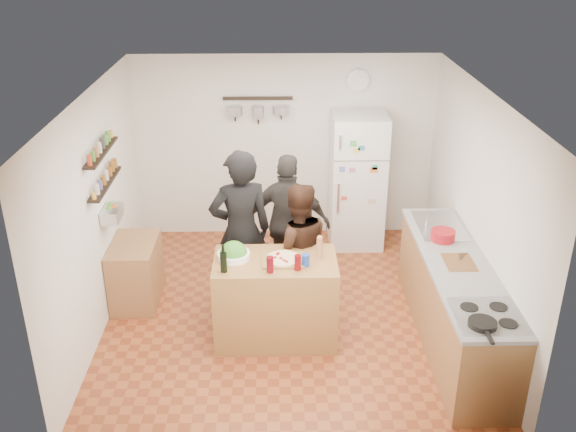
{
  "coord_description": "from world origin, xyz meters",
  "views": [
    {
      "loc": [
        -0.13,
        -6.13,
        4.01
      ],
      "look_at": [
        0.0,
        0.1,
        1.15
      ],
      "focal_mm": 40.0,
      "sensor_mm": 36.0,
      "label": 1
    }
  ],
  "objects_px": {
    "red_bowl": "(443,235)",
    "counter_run": "(454,303)",
    "person_back": "(289,222)",
    "person_center": "(297,250)",
    "person_left": "(241,232)",
    "wall_clock": "(358,81)",
    "wine_bottle": "(224,262)",
    "salt_canister": "(305,260)",
    "prep_island": "(276,299)",
    "pepper_mill": "(320,249)",
    "fridge": "(357,181)",
    "side_table": "(136,272)",
    "skillet": "(482,324)",
    "salad_bowl": "(234,255)"
  },
  "relations": [
    {
      "from": "counter_run",
      "to": "fridge",
      "type": "height_order",
      "value": "fridge"
    },
    {
      "from": "red_bowl",
      "to": "fridge",
      "type": "xyz_separation_m",
      "value": [
        -0.7,
        1.8,
        -0.07
      ]
    },
    {
      "from": "pepper_mill",
      "to": "person_center",
      "type": "height_order",
      "value": "person_center"
    },
    {
      "from": "pepper_mill",
      "to": "red_bowl",
      "type": "relative_size",
      "value": 0.76
    },
    {
      "from": "pepper_mill",
      "to": "red_bowl",
      "type": "distance_m",
      "value": 1.39
    },
    {
      "from": "pepper_mill",
      "to": "wall_clock",
      "type": "relative_size",
      "value": 0.66
    },
    {
      "from": "pepper_mill",
      "to": "side_table",
      "type": "distance_m",
      "value": 2.26
    },
    {
      "from": "red_bowl",
      "to": "pepper_mill",
      "type": "bearing_deg",
      "value": -165.43
    },
    {
      "from": "pepper_mill",
      "to": "salt_canister",
      "type": "bearing_deg",
      "value": -131.42
    },
    {
      "from": "person_left",
      "to": "wall_clock",
      "type": "relative_size",
      "value": 6.27
    },
    {
      "from": "person_left",
      "to": "side_table",
      "type": "bearing_deg",
      "value": -21.69
    },
    {
      "from": "prep_island",
      "to": "salt_canister",
      "type": "bearing_deg",
      "value": -21.8
    },
    {
      "from": "pepper_mill",
      "to": "person_center",
      "type": "distance_m",
      "value": 0.52
    },
    {
      "from": "person_left",
      "to": "person_center",
      "type": "distance_m",
      "value": 0.64
    },
    {
      "from": "person_left",
      "to": "salad_bowl",
      "type": "bearing_deg",
      "value": 70.72
    },
    {
      "from": "person_left",
      "to": "wall_clock",
      "type": "height_order",
      "value": "wall_clock"
    },
    {
      "from": "skillet",
      "to": "wall_clock",
      "type": "bearing_deg",
      "value": 99.88
    },
    {
      "from": "counter_run",
      "to": "salad_bowl",
      "type": "bearing_deg",
      "value": 176.08
    },
    {
      "from": "side_table",
      "to": "person_left",
      "type": "bearing_deg",
      "value": -7.36
    },
    {
      "from": "person_left",
      "to": "person_center",
      "type": "xyz_separation_m",
      "value": [
        0.61,
        -0.13,
        -0.17
      ]
    },
    {
      "from": "prep_island",
      "to": "person_left",
      "type": "height_order",
      "value": "person_left"
    },
    {
      "from": "pepper_mill",
      "to": "skillet",
      "type": "height_order",
      "value": "pepper_mill"
    },
    {
      "from": "salad_bowl",
      "to": "counter_run",
      "type": "xyz_separation_m",
      "value": [
        2.26,
        -0.15,
        -0.49
      ]
    },
    {
      "from": "wine_bottle",
      "to": "salt_canister",
      "type": "bearing_deg",
      "value": 7.13
    },
    {
      "from": "person_back",
      "to": "red_bowl",
      "type": "distance_m",
      "value": 1.77
    },
    {
      "from": "person_left",
      "to": "person_back",
      "type": "distance_m",
      "value": 0.72
    },
    {
      "from": "skillet",
      "to": "wall_clock",
      "type": "height_order",
      "value": "wall_clock"
    },
    {
      "from": "person_left",
      "to": "side_table",
      "type": "xyz_separation_m",
      "value": [
        -1.23,
        0.16,
        -0.58
      ]
    },
    {
      "from": "person_left",
      "to": "person_back",
      "type": "height_order",
      "value": "person_left"
    },
    {
      "from": "counter_run",
      "to": "skillet",
      "type": "bearing_deg",
      "value": -95.18
    },
    {
      "from": "salad_bowl",
      "to": "person_back",
      "type": "distance_m",
      "value": 1.17
    },
    {
      "from": "person_center",
      "to": "person_back",
      "type": "xyz_separation_m",
      "value": [
        -0.08,
        0.6,
        0.05
      ]
    },
    {
      "from": "wine_bottle",
      "to": "pepper_mill",
      "type": "relative_size",
      "value": 1.03
    },
    {
      "from": "person_left",
      "to": "side_table",
      "type": "height_order",
      "value": "person_left"
    },
    {
      "from": "person_center",
      "to": "pepper_mill",
      "type": "bearing_deg",
      "value": 109.11
    },
    {
      "from": "red_bowl",
      "to": "counter_run",
      "type": "bearing_deg",
      "value": -84.33
    },
    {
      "from": "person_back",
      "to": "side_table",
      "type": "bearing_deg",
      "value": 21.52
    },
    {
      "from": "salad_bowl",
      "to": "person_center",
      "type": "xyz_separation_m",
      "value": [
        0.66,
        0.42,
        -0.17
      ]
    },
    {
      "from": "wine_bottle",
      "to": "pepper_mill",
      "type": "distance_m",
      "value": 0.99
    },
    {
      "from": "pepper_mill",
      "to": "fridge",
      "type": "xyz_separation_m",
      "value": [
        0.64,
        2.15,
        -0.11
      ]
    },
    {
      "from": "salt_canister",
      "to": "wall_clock",
      "type": "bearing_deg",
      "value": 73.35
    },
    {
      "from": "skillet",
      "to": "wall_clock",
      "type": "distance_m",
      "value": 3.98
    },
    {
      "from": "person_center",
      "to": "person_back",
      "type": "relative_size",
      "value": 0.93
    },
    {
      "from": "salt_canister",
      "to": "fridge",
      "type": "bearing_deg",
      "value": 71.14
    },
    {
      "from": "pepper_mill",
      "to": "fridge",
      "type": "relative_size",
      "value": 0.11
    },
    {
      "from": "person_center",
      "to": "counter_run",
      "type": "bearing_deg",
      "value": 152.45
    },
    {
      "from": "person_back",
      "to": "person_center",
      "type": "bearing_deg",
      "value": 108.8
    },
    {
      "from": "fridge",
      "to": "person_left",
      "type": "bearing_deg",
      "value": -132.43
    },
    {
      "from": "salt_canister",
      "to": "counter_run",
      "type": "relative_size",
      "value": 0.05
    },
    {
      "from": "wall_clock",
      "to": "side_table",
      "type": "height_order",
      "value": "wall_clock"
    }
  ]
}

